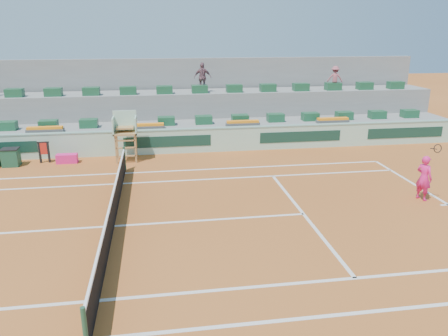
{
  "coord_description": "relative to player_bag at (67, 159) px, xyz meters",
  "views": [
    {
      "loc": [
        1.58,
        -13.3,
        6.13
      ],
      "look_at": [
        4.0,
        2.5,
        1.0
      ],
      "focal_mm": 35.0,
      "sensor_mm": 36.0,
      "label": 1
    }
  ],
  "objects": [
    {
      "name": "stadium_back_wall",
      "position": [
        2.8,
        6.39,
        1.99
      ],
      "size": [
        36.0,
        0.4,
        4.4
      ],
      "primitive_type": "cube",
      "color": "gray",
      "rests_on": "ground"
    },
    {
      "name": "tennis_net",
      "position": [
        2.8,
        -7.51,
        0.31
      ],
      "size": [
        0.1,
        11.97,
        1.1
      ],
      "color": "black",
      "rests_on": "ground"
    },
    {
      "name": "drink_cooler_a",
      "position": [
        -2.47,
        -0.11,
        0.21
      ],
      "size": [
        0.76,
        0.66,
        0.84
      ],
      "color": "#17462F",
      "rests_on": "ground"
    },
    {
      "name": "seat_row_lower",
      "position": [
        2.8,
        2.29,
        1.21
      ],
      "size": [
        32.9,
        0.6,
        0.44
      ],
      "color": "#1A4F2F",
      "rests_on": "seating_tier_lower"
    },
    {
      "name": "flower_planters",
      "position": [
        1.3,
        1.49,
        1.12
      ],
      "size": [
        26.8,
        0.36,
        0.28
      ],
      "color": "#4E4E4E",
      "rests_on": "seating_tier_lower"
    },
    {
      "name": "court_lines",
      "position": [
        2.8,
        -7.51,
        -0.21
      ],
      "size": [
        23.89,
        11.09,
        0.01
      ],
      "color": "silver",
      "rests_on": "ground"
    },
    {
      "name": "tennis_player",
      "position": [
        14.01,
        -6.85,
        0.65
      ],
      "size": [
        0.62,
        0.93,
        2.28
      ],
      "color": "#EF1F7B",
      "rests_on": "ground"
    },
    {
      "name": "towel_rack",
      "position": [
        -1.05,
        0.2,
        0.39
      ],
      "size": [
        0.55,
        0.09,
        1.03
      ],
      "color": "black",
      "rests_on": "ground"
    },
    {
      "name": "spectator_mid",
      "position": [
        7.0,
        4.39,
        3.23
      ],
      "size": [
        0.99,
        0.41,
        1.69
      ],
      "primitive_type": "imported",
      "rotation": [
        0.0,
        0.0,
        3.14
      ],
      "color": "#754E59",
      "rests_on": "seating_tier_upper"
    },
    {
      "name": "advertising_hoarding",
      "position": [
        2.83,
        0.99,
        0.42
      ],
      "size": [
        36.0,
        0.34,
        1.26
      ],
      "color": "#A5CFB6",
      "rests_on": "ground"
    },
    {
      "name": "seat_row_upper",
      "position": [
        2.8,
        4.19,
        2.61
      ],
      "size": [
        32.9,
        0.6,
        0.44
      ],
      "color": "#1A4F2F",
      "rests_on": "seating_tier_upper"
    },
    {
      "name": "umpire_chair",
      "position": [
        2.8,
        -0.01,
        1.33
      ],
      "size": [
        1.1,
        0.9,
        2.4
      ],
      "color": "#A0713C",
      "rests_on": "ground"
    },
    {
      "name": "seating_tier_lower",
      "position": [
        2.8,
        3.19,
        0.39
      ],
      "size": [
        36.0,
        4.0,
        1.2
      ],
      "primitive_type": "cube",
      "color": "gray",
      "rests_on": "ground"
    },
    {
      "name": "ground",
      "position": [
        2.8,
        -7.51,
        -0.21
      ],
      "size": [
        90.0,
        90.0,
        0.0
      ],
      "primitive_type": "plane",
      "color": "#9C4E1E",
      "rests_on": "ground"
    },
    {
      "name": "spectator_right",
      "position": [
        14.88,
        4.19,
        3.09
      ],
      "size": [
        1.03,
        0.79,
        1.41
      ],
      "primitive_type": "imported",
      "rotation": [
        0.0,
        0.0,
        2.82
      ],
      "color": "#9F4F59",
      "rests_on": "seating_tier_upper"
    },
    {
      "name": "seating_tier_upper",
      "position": [
        2.8,
        4.79,
        1.09
      ],
      "size": [
        36.0,
        2.4,
        2.6
      ],
      "primitive_type": "cube",
      "color": "gray",
      "rests_on": "ground"
    },
    {
      "name": "player_bag",
      "position": [
        0.0,
        0.0,
        0.0
      ],
      "size": [
        0.96,
        0.43,
        0.43
      ],
      "primitive_type": "cube",
      "color": "#EF1F7B",
      "rests_on": "ground"
    }
  ]
}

